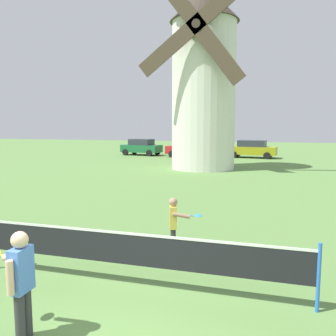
{
  "coord_description": "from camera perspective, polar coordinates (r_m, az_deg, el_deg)",
  "views": [
    {
      "loc": [
        2.08,
        -3.39,
        2.86
      ],
      "look_at": [
        -0.16,
        4.21,
        1.91
      ],
      "focal_mm": 37.81,
      "sensor_mm": 36.0,
      "label": 1
    }
  ],
  "objects": [
    {
      "name": "windmill",
      "position": [
        23.76,
        5.78,
        14.44
      ],
      "size": [
        7.12,
        4.84,
        12.21
      ],
      "color": "silver",
      "rests_on": "ground_plane"
    },
    {
      "name": "player_near",
      "position": [
        5.28,
        -22.7,
        -16.18
      ],
      "size": [
        0.81,
        0.56,
        1.49
      ],
      "color": "#333338",
      "rests_on": "ground_plane"
    },
    {
      "name": "parked_car_red",
      "position": [
        32.03,
        3.64,
        3.18
      ],
      "size": [
        4.56,
        2.46,
        1.56
      ],
      "color": "red",
      "rests_on": "ground_plane"
    },
    {
      "name": "tennis_net",
      "position": [
        6.41,
        -5.18,
        -13.0
      ],
      "size": [
        6.04,
        0.06,
        1.1
      ],
      "color": "blue",
      "rests_on": "ground_plane"
    },
    {
      "name": "parked_car_green",
      "position": [
        34.4,
        -4.31,
        3.42
      ],
      "size": [
        4.02,
        2.33,
        1.56
      ],
      "color": "#1E6638",
      "rests_on": "ground_plane"
    },
    {
      "name": "player_far",
      "position": [
        8.01,
        1.0,
        -8.69
      ],
      "size": [
        0.81,
        0.41,
        1.27
      ],
      "color": "#333338",
      "rests_on": "ground_plane"
    },
    {
      "name": "parked_car_mustard",
      "position": [
        32.35,
        13.37,
        3.04
      ],
      "size": [
        4.39,
        2.28,
        1.56
      ],
      "color": "#999919",
      "rests_on": "ground_plane"
    }
  ]
}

